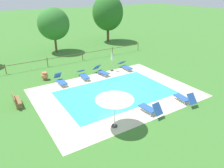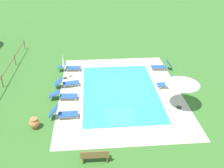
{
  "view_description": "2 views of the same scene",
  "coord_description": "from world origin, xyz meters",
  "px_view_note": "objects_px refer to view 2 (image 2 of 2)",
  "views": [
    {
      "loc": [
        -8.63,
        -13.09,
        7.88
      ],
      "look_at": [
        -0.01,
        0.5,
        0.6
      ],
      "focal_mm": 34.24,
      "sensor_mm": 36.0,
      "label": 1
    },
    {
      "loc": [
        -17.27,
        2.05,
        10.36
      ],
      "look_at": [
        -0.25,
        0.64,
        0.81
      ],
      "focal_mm": 41.53,
      "sensor_mm": 36.0,
      "label": 2
    }
  ],
  "objects_px": {
    "patio_umbrella_open_foreground": "(183,81)",
    "sun_lounger_north_mid": "(169,83)",
    "sun_lounger_north_near_steps": "(67,83)",
    "sun_lounger_north_far": "(64,113)",
    "terracotta_urn_near_fence": "(34,123)",
    "sun_lounger_north_end": "(70,67)",
    "patio_umbrella_closed_row_mid_west": "(63,63)",
    "wooden_bench_lawn_side": "(95,156)",
    "sun_lounger_south_mid": "(162,66)",
    "sun_lounger_south_near_corner": "(64,95)"
  },
  "relations": [
    {
      "from": "sun_lounger_north_near_steps",
      "to": "patio_umbrella_closed_row_mid_west",
      "type": "height_order",
      "value": "patio_umbrella_closed_row_mid_west"
    },
    {
      "from": "sun_lounger_north_mid",
      "to": "sun_lounger_south_mid",
      "type": "relative_size",
      "value": 0.98
    },
    {
      "from": "sun_lounger_south_near_corner",
      "to": "patio_umbrella_closed_row_mid_west",
      "type": "relative_size",
      "value": 0.93
    },
    {
      "from": "sun_lounger_north_mid",
      "to": "patio_umbrella_open_foreground",
      "type": "relative_size",
      "value": 0.78
    },
    {
      "from": "sun_lounger_north_far",
      "to": "terracotta_urn_near_fence",
      "type": "xyz_separation_m",
      "value": [
        -0.89,
        1.76,
        0.0
      ]
    },
    {
      "from": "sun_lounger_south_near_corner",
      "to": "terracotta_urn_near_fence",
      "type": "height_order",
      "value": "terracotta_urn_near_fence"
    },
    {
      "from": "patio_umbrella_open_foreground",
      "to": "wooden_bench_lawn_side",
      "type": "height_order",
      "value": "patio_umbrella_open_foreground"
    },
    {
      "from": "sun_lounger_north_end",
      "to": "sun_lounger_south_mid",
      "type": "height_order",
      "value": "sun_lounger_south_mid"
    },
    {
      "from": "sun_lounger_north_far",
      "to": "sun_lounger_north_mid",
      "type": "bearing_deg",
      "value": -66.68
    },
    {
      "from": "wooden_bench_lawn_side",
      "to": "sun_lounger_north_far",
      "type": "bearing_deg",
      "value": 25.53
    },
    {
      "from": "wooden_bench_lawn_side",
      "to": "sun_lounger_south_near_corner",
      "type": "bearing_deg",
      "value": 18.1
    },
    {
      "from": "terracotta_urn_near_fence",
      "to": "patio_umbrella_open_foreground",
      "type": "bearing_deg",
      "value": -81.43
    },
    {
      "from": "sun_lounger_north_mid",
      "to": "sun_lounger_south_mid",
      "type": "xyz_separation_m",
      "value": [
        3.19,
        -0.23,
        -0.0
      ]
    },
    {
      "from": "sun_lounger_north_mid",
      "to": "patio_umbrella_closed_row_mid_west",
      "type": "bearing_deg",
      "value": 75.14
    },
    {
      "from": "sun_lounger_north_mid",
      "to": "sun_lounger_south_near_corner",
      "type": "distance_m",
      "value": 8.2
    },
    {
      "from": "sun_lounger_south_near_corner",
      "to": "patio_umbrella_open_foreground",
      "type": "distance_m",
      "value": 8.47
    },
    {
      "from": "patio_umbrella_closed_row_mid_west",
      "to": "terracotta_urn_near_fence",
      "type": "bearing_deg",
      "value": 168.2
    },
    {
      "from": "sun_lounger_north_mid",
      "to": "patio_umbrella_closed_row_mid_west",
      "type": "height_order",
      "value": "patio_umbrella_closed_row_mid_west"
    },
    {
      "from": "sun_lounger_north_far",
      "to": "sun_lounger_south_mid",
      "type": "relative_size",
      "value": 1.0
    },
    {
      "from": "sun_lounger_north_near_steps",
      "to": "patio_umbrella_closed_row_mid_west",
      "type": "bearing_deg",
      "value": 12.66
    },
    {
      "from": "sun_lounger_south_mid",
      "to": "patio_umbrella_open_foreground",
      "type": "relative_size",
      "value": 0.8
    },
    {
      "from": "sun_lounger_north_near_steps",
      "to": "sun_lounger_north_far",
      "type": "relative_size",
      "value": 1.07
    },
    {
      "from": "patio_umbrella_closed_row_mid_west",
      "to": "patio_umbrella_open_foreground",
      "type": "bearing_deg",
      "value": -121.41
    },
    {
      "from": "sun_lounger_north_near_steps",
      "to": "sun_lounger_north_far",
      "type": "bearing_deg",
      "value": -179.17
    },
    {
      "from": "sun_lounger_north_end",
      "to": "patio_umbrella_open_foreground",
      "type": "distance_m",
      "value": 10.45
    },
    {
      "from": "sun_lounger_north_end",
      "to": "terracotta_urn_near_fence",
      "type": "bearing_deg",
      "value": 167.68
    },
    {
      "from": "sun_lounger_north_end",
      "to": "terracotta_urn_near_fence",
      "type": "relative_size",
      "value": 2.81
    },
    {
      "from": "sun_lounger_north_end",
      "to": "patio_umbrella_open_foreground",
      "type": "bearing_deg",
      "value": -129.34
    },
    {
      "from": "sun_lounger_north_end",
      "to": "wooden_bench_lawn_side",
      "type": "relative_size",
      "value": 1.37
    },
    {
      "from": "patio_umbrella_open_foreground",
      "to": "terracotta_urn_near_fence",
      "type": "relative_size",
      "value": 3.25
    },
    {
      "from": "sun_lounger_north_end",
      "to": "sun_lounger_south_mid",
      "type": "xyz_separation_m",
      "value": [
        -0.46,
        -8.22,
        0.03
      ]
    },
    {
      "from": "sun_lounger_north_near_steps",
      "to": "patio_umbrella_closed_row_mid_west",
      "type": "distance_m",
      "value": 1.85
    },
    {
      "from": "sun_lounger_south_mid",
      "to": "patio_umbrella_closed_row_mid_west",
      "type": "xyz_separation_m",
      "value": [
        -0.97,
        8.6,
        1.09
      ]
    },
    {
      "from": "patio_umbrella_closed_row_mid_west",
      "to": "wooden_bench_lawn_side",
      "type": "bearing_deg",
      "value": -166.55
    },
    {
      "from": "sun_lounger_south_near_corner",
      "to": "sun_lounger_north_mid",
      "type": "bearing_deg",
      "value": -82.07
    },
    {
      "from": "wooden_bench_lawn_side",
      "to": "patio_umbrella_open_foreground",
      "type": "bearing_deg",
      "value": -52.52
    },
    {
      "from": "sun_lounger_south_near_corner",
      "to": "sun_lounger_south_mid",
      "type": "xyz_separation_m",
      "value": [
        4.33,
        -8.35,
        0.04
      ]
    },
    {
      "from": "patio_umbrella_open_foreground",
      "to": "sun_lounger_north_end",
      "type": "bearing_deg",
      "value": 50.66
    },
    {
      "from": "sun_lounger_south_near_corner",
      "to": "sun_lounger_north_far",
      "type": "bearing_deg",
      "value": -176.42
    },
    {
      "from": "terracotta_urn_near_fence",
      "to": "sun_lounger_north_end",
      "type": "bearing_deg",
      "value": -12.32
    },
    {
      "from": "patio_umbrella_open_foreground",
      "to": "sun_lounger_north_mid",
      "type": "bearing_deg",
      "value": -0.57
    },
    {
      "from": "sun_lounger_south_mid",
      "to": "terracotta_urn_near_fence",
      "type": "height_order",
      "value": "sun_lounger_south_mid"
    },
    {
      "from": "sun_lounger_north_near_steps",
      "to": "patio_umbrella_open_foreground",
      "type": "xyz_separation_m",
      "value": [
        -3.64,
        -8.01,
        1.74
      ]
    },
    {
      "from": "sun_lounger_north_far",
      "to": "wooden_bench_lawn_side",
      "type": "height_order",
      "value": "sun_lounger_north_far"
    },
    {
      "from": "sun_lounger_north_mid",
      "to": "sun_lounger_north_end",
      "type": "bearing_deg",
      "value": 65.42
    },
    {
      "from": "patio_umbrella_closed_row_mid_west",
      "to": "terracotta_urn_near_fence",
      "type": "relative_size",
      "value": 3.1
    },
    {
      "from": "sun_lounger_north_mid",
      "to": "wooden_bench_lawn_side",
      "type": "xyz_separation_m",
      "value": [
        -7.49,
        6.05,
        0.07
      ]
    },
    {
      "from": "sun_lounger_north_mid",
      "to": "wooden_bench_lawn_side",
      "type": "bearing_deg",
      "value": 141.07
    },
    {
      "from": "patio_umbrella_closed_row_mid_west",
      "to": "sun_lounger_north_near_steps",
      "type": "bearing_deg",
      "value": -167.34
    },
    {
      "from": "sun_lounger_north_far",
      "to": "patio_umbrella_closed_row_mid_west",
      "type": "distance_m",
      "value": 5.78
    }
  ]
}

